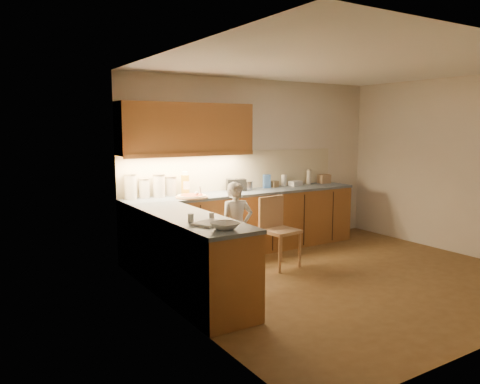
% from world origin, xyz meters
% --- Properties ---
extents(room, '(4.54, 4.50, 2.62)m').
position_xyz_m(room, '(0.00, 0.00, 1.68)').
color(room, brown).
rests_on(room, ground).
extents(l_counter, '(3.77, 2.62, 0.92)m').
position_xyz_m(l_counter, '(-0.92, 1.25, 0.46)').
color(l_counter, brown).
rests_on(l_counter, ground).
extents(backsplash, '(3.75, 0.02, 0.58)m').
position_xyz_m(backsplash, '(-0.38, 1.99, 1.21)').
color(backsplash, beige).
rests_on(backsplash, l_counter).
extents(upper_cabinets, '(1.95, 0.36, 0.73)m').
position_xyz_m(upper_cabinets, '(-1.27, 1.82, 1.85)').
color(upper_cabinets, brown).
rests_on(upper_cabinets, ground).
extents(pizza_on_board, '(0.45, 0.45, 0.18)m').
position_xyz_m(pizza_on_board, '(-1.34, 1.56, 0.94)').
color(pizza_on_board, tan).
rests_on(pizza_on_board, l_counter).
extents(child, '(0.48, 0.37, 1.18)m').
position_xyz_m(child, '(-1.04, 0.89, 0.59)').
color(child, silver).
rests_on(child, ground).
extents(wooden_chair, '(0.47, 0.47, 0.94)m').
position_xyz_m(wooden_chair, '(-0.43, 0.85, 0.55)').
color(wooden_chair, tan).
rests_on(wooden_chair, ground).
extents(mixing_bowl, '(0.30, 0.30, 0.06)m').
position_xyz_m(mixing_bowl, '(-1.95, -0.36, 0.95)').
color(mixing_bowl, white).
rests_on(mixing_bowl, l_counter).
extents(canister_a, '(0.17, 0.17, 0.34)m').
position_xyz_m(canister_a, '(-2.09, 1.86, 1.09)').
color(canister_a, beige).
rests_on(canister_a, l_counter).
extents(canister_b, '(0.15, 0.15, 0.27)m').
position_xyz_m(canister_b, '(-1.89, 1.89, 1.05)').
color(canister_b, white).
rests_on(canister_b, l_counter).
extents(canister_c, '(0.17, 0.17, 0.32)m').
position_xyz_m(canister_c, '(-1.70, 1.84, 1.08)').
color(canister_c, silver).
rests_on(canister_c, l_counter).
extents(canister_d, '(0.17, 0.17, 0.27)m').
position_xyz_m(canister_d, '(-1.51, 1.89, 1.06)').
color(canister_d, beige).
rests_on(canister_d, l_counter).
extents(oil_jug, '(0.13, 0.12, 0.33)m').
position_xyz_m(oil_jug, '(-1.31, 1.83, 1.07)').
color(oil_jug, '#B19423').
rests_on(oil_jug, l_counter).
extents(toaster, '(0.32, 0.25, 0.18)m').
position_xyz_m(toaster, '(-0.48, 1.82, 1.01)').
color(toaster, black).
rests_on(toaster, l_counter).
extents(steel_pot, '(0.18, 0.18, 0.14)m').
position_xyz_m(steel_pot, '(-0.29, 1.81, 0.99)').
color(steel_pot, '#AAAAAF').
rests_on(steel_pot, l_counter).
extents(blue_box, '(0.12, 0.10, 0.21)m').
position_xyz_m(blue_box, '(0.10, 1.84, 1.03)').
color(blue_box, '#2F518E').
rests_on(blue_box, l_counter).
extents(card_box_a, '(0.16, 0.14, 0.10)m').
position_xyz_m(card_box_a, '(0.25, 1.86, 0.97)').
color(card_box_a, '#9F7F55').
rests_on(card_box_a, l_counter).
extents(white_bottle, '(0.07, 0.07, 0.18)m').
position_xyz_m(white_bottle, '(0.49, 1.91, 1.01)').
color(white_bottle, silver).
rests_on(white_bottle, l_counter).
extents(flat_pack, '(0.21, 0.15, 0.08)m').
position_xyz_m(flat_pack, '(0.66, 1.82, 0.96)').
color(flat_pack, silver).
rests_on(flat_pack, l_counter).
extents(tall_jar, '(0.08, 0.08, 0.25)m').
position_xyz_m(tall_jar, '(0.96, 1.85, 1.04)').
color(tall_jar, beige).
rests_on(tall_jar, l_counter).
extents(card_box_b, '(0.20, 0.16, 0.15)m').
position_xyz_m(card_box_b, '(1.29, 1.84, 0.99)').
color(card_box_b, tan).
rests_on(card_box_b, l_counter).
extents(dough_cloth, '(0.36, 0.33, 0.02)m').
position_xyz_m(dough_cloth, '(-1.97, -0.09, 0.93)').
color(dough_cloth, white).
rests_on(dough_cloth, l_counter).
extents(spice_jar_a, '(0.08, 0.08, 0.08)m').
position_xyz_m(spice_jar_a, '(-2.07, 0.11, 0.96)').
color(spice_jar_a, white).
rests_on(spice_jar_a, l_counter).
extents(spice_jar_b, '(0.06, 0.06, 0.07)m').
position_xyz_m(spice_jar_b, '(-1.84, 0.10, 0.96)').
color(spice_jar_b, white).
rests_on(spice_jar_b, l_counter).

